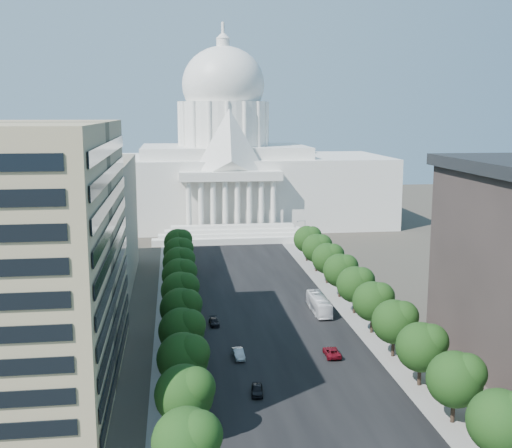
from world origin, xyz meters
name	(u,v)px	position (x,y,z in m)	size (l,w,h in m)	color
road_asphalt	(257,292)	(0.00, 90.00, 0.00)	(30.00, 260.00, 0.01)	black
sidewalk_left	(175,295)	(-19.00, 90.00, 0.00)	(8.00, 260.00, 0.02)	gray
sidewalk_right	(337,289)	(19.00, 90.00, 0.00)	(8.00, 260.00, 0.02)	gray
capitol	(224,170)	(0.00, 184.89, 20.01)	(120.00, 56.00, 73.00)	white
office_block_left_far	(49,226)	(-48.00, 100.00, 15.00)	(38.00, 52.00, 30.00)	gray
tree_l_a	(189,440)	(-17.66, 11.81, 6.45)	(7.79, 7.60, 9.97)	#33261C
tree_l_b	(187,393)	(-17.66, 23.81, 6.45)	(7.79, 7.60, 9.97)	#33261C
tree_l_c	(185,357)	(-17.66, 35.81, 6.45)	(7.79, 7.60, 9.97)	#33261C
tree_l_d	(184,329)	(-17.66, 47.81, 6.45)	(7.79, 7.60, 9.97)	#33261C
tree_l_e	(182,307)	(-17.66, 59.81, 6.45)	(7.79, 7.60, 9.97)	#33261C
tree_l_f	(181,289)	(-17.66, 71.81, 6.45)	(7.79, 7.60, 9.97)	#33261C
tree_l_g	(181,274)	(-17.66, 83.81, 6.45)	(7.79, 7.60, 9.97)	#33261C
tree_l_h	(180,262)	(-17.66, 95.81, 6.45)	(7.79, 7.60, 9.97)	#33261C
tree_l_i	(179,251)	(-17.66, 107.81, 6.45)	(7.79, 7.60, 9.97)	#33261C
tree_l_j	(179,242)	(-17.66, 119.81, 6.45)	(7.79, 7.60, 9.97)	#33261C
tree_r_a	(503,420)	(18.34, 11.81, 6.45)	(7.79, 7.60, 9.97)	#33261C
tree_r_b	(458,378)	(18.34, 23.81, 6.45)	(7.79, 7.60, 9.97)	#33261C
tree_r_c	(423,346)	(18.34, 35.81, 6.45)	(7.79, 7.60, 9.97)	#33261C
tree_r_d	(396,320)	(18.34, 47.81, 6.45)	(7.79, 7.60, 9.97)	#33261C
tree_r_e	(375,300)	(18.34, 59.81, 6.45)	(7.79, 7.60, 9.97)	#33261C
tree_r_f	(357,283)	(18.34, 71.81, 6.45)	(7.79, 7.60, 9.97)	#33261C
tree_r_g	(342,269)	(18.34, 83.81, 6.45)	(7.79, 7.60, 9.97)	#33261C
tree_r_h	(329,257)	(18.34, 95.81, 6.45)	(7.79, 7.60, 9.97)	#33261C
tree_r_i	(318,247)	(18.34, 107.81, 6.45)	(7.79, 7.60, 9.97)	#33261C
tree_r_j	(308,238)	(18.34, 119.81, 6.45)	(7.79, 7.60, 9.97)	#33261C
streetlight_b	(435,351)	(19.90, 35.00, 5.82)	(2.61, 0.44, 9.00)	gray
streetlight_c	(382,303)	(19.90, 60.00, 5.82)	(2.61, 0.44, 9.00)	gray
streetlight_d	(347,271)	(19.90, 85.00, 5.82)	(2.61, 0.44, 9.00)	gray
streetlight_e	(322,248)	(19.90, 110.00, 5.82)	(2.61, 0.44, 9.00)	gray
streetlight_f	(303,231)	(19.90, 135.00, 5.82)	(2.61, 0.44, 9.00)	gray
car_dark_a	(257,390)	(-7.12, 35.90, 0.73)	(1.72, 4.28, 1.46)	black
car_silver	(238,354)	(-8.43, 50.41, 0.79)	(1.67, 4.78, 1.58)	#979A9E
car_red	(332,352)	(7.57, 49.19, 0.74)	(2.47, 5.35, 1.49)	maroon
car_dark_b	(214,322)	(-11.45, 68.02, 0.64)	(1.80, 4.42, 1.28)	black
city_bus	(319,304)	(10.89, 73.60, 1.77)	(2.97, 12.67, 3.53)	white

